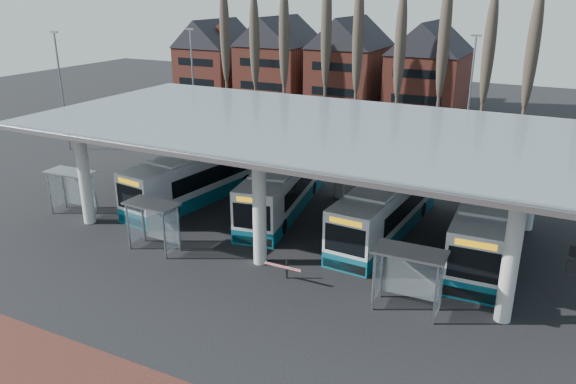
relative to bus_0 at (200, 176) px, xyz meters
The scene contains 15 objects.
ground 12.49m from the bus_0, 47.48° to the right, with size 140.00×140.00×0.00m, color black.
station_canopy 9.40m from the bus_0, ahead, with size 32.00×16.00×6.34m.
poplar_row 26.30m from the bus_0, 70.67° to the left, with size 45.10×1.10×14.50m.
townhouse_row 35.91m from the bus_0, 101.95° to the left, with size 36.80×10.30×12.25m.
lamp_post_a 16.51m from the bus_0, 126.80° to the left, with size 0.80×0.16×10.17m.
lamp_post_b 22.48m from the bus_0, 49.57° to the left, with size 0.80×0.16×10.17m.
lamp_post_d 18.67m from the bus_0, 164.56° to the left, with size 0.80×0.16×10.17m.
bus_0 is the anchor object (origin of this frame).
bus_1 6.03m from the bus_0, ahead, with size 4.45×11.86×3.22m.
bus_2 13.01m from the bus_0, ahead, with size 3.14×11.79×3.24m.
bus_3 18.58m from the bus_0, ahead, with size 3.08×12.27×3.38m.
shelter_0 8.09m from the bus_0, 133.47° to the right, with size 3.12×1.69×2.82m.
shelter_1 8.13m from the bus_0, 72.43° to the right, with size 3.00×1.57×2.74m.
shelter_2 18.09m from the bus_0, 24.76° to the right, with size 3.17×1.65×2.91m.
barrier 13.04m from the bus_0, 37.14° to the right, with size 1.96×0.53×0.98m.
Camera 1 is at (13.15, -20.36, 13.50)m, focal length 35.00 mm.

